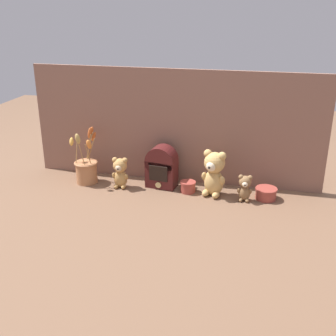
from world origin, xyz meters
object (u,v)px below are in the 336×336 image
vintage_radio (162,167)px  flower_vase (86,168)px  teddy_bear_large (214,172)px  teddy_bear_small (245,187)px  decorative_tin_tall (266,193)px  decorative_tin_short (188,187)px  teddy_bear_medium (120,172)px

vintage_radio → flower_vase: bearing=-174.2°
vintage_radio → teddy_bear_large: bearing=-9.6°
teddy_bear_small → decorative_tin_tall: bearing=22.7°
teddy_bear_large → decorative_tin_short: bearing=177.0°
teddy_bear_medium → vintage_radio: size_ratio=0.74×
flower_vase → vintage_radio: flower_vase is taller
teddy_bear_large → decorative_tin_tall: size_ratio=2.21×
teddy_bear_medium → flower_vase: bearing=174.1°
teddy_bear_small → flower_vase: size_ratio=0.46×
teddy_bear_large → teddy_bear_medium: bearing=-178.3°
vintage_radio → decorative_tin_tall: 0.55m
vintage_radio → decorative_tin_short: (0.15, -0.04, -0.08)m
decorative_tin_tall → teddy_bear_medium: bearing=-177.9°
flower_vase → decorative_tin_short: (0.55, 0.00, -0.05)m
vintage_radio → decorative_tin_short: size_ratio=2.79×
decorative_tin_tall → decorative_tin_short: size_ratio=1.33×
teddy_bear_medium → teddy_bear_small: 0.64m
flower_vase → teddy_bear_small: bearing=-2.4°
decorative_tin_short → teddy_bear_medium: bearing=-176.6°
teddy_bear_medium → teddy_bear_small: (0.64, -0.02, -0.02)m
teddy_bear_small → decorative_tin_short: 0.29m
teddy_bear_small → flower_vase: bearing=177.6°
teddy_bear_small → decorative_tin_short: bearing=172.8°
teddy_bear_medium → decorative_tin_short: teddy_bear_medium is taller
teddy_bear_large → decorative_tin_short: size_ratio=2.95×
teddy_bear_medium → decorative_tin_short: size_ratio=2.07×
teddy_bear_medium → teddy_bear_small: bearing=-1.4°
teddy_bear_small → vintage_radio: size_ratio=0.61×
teddy_bear_medium → decorative_tin_tall: (0.75, 0.03, -0.06)m
teddy_bear_large → flower_vase: 0.69m
teddy_bear_large → decorative_tin_tall: teddy_bear_large is taller
teddy_bear_large → teddy_bear_small: 0.17m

